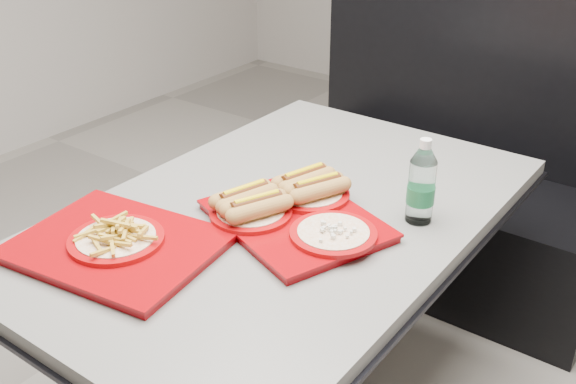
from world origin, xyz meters
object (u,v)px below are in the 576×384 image
Objects in this scene: booth_bench at (448,179)px; tray_far at (117,242)px; diner_table at (284,263)px; tray_near at (293,210)px; water_bottle at (421,186)px.

tray_far is (-0.19, -1.48, 0.37)m from booth_bench.
booth_bench is (0.00, 1.09, -0.18)m from diner_table.
tray_near is 2.33× the size of water_bottle.
water_bottle is (0.30, 0.16, 0.26)m from diner_table.
water_bottle reaches higher than tray_far.
booth_bench is at bearing 92.82° from tray_near.
water_bottle is at bearing 27.14° from diner_table.
booth_bench is 1.08m from water_bottle.
tray_near is 0.32m from water_bottle.
tray_far reaches higher than diner_table.
tray_near is (0.06, -1.13, 0.38)m from booth_bench.
water_bottle is at bearing 37.60° from tray_near.
water_bottle reaches higher than diner_table.
booth_bench reaches higher than tray_far.
tray_far is at bearing -116.10° from diner_table.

